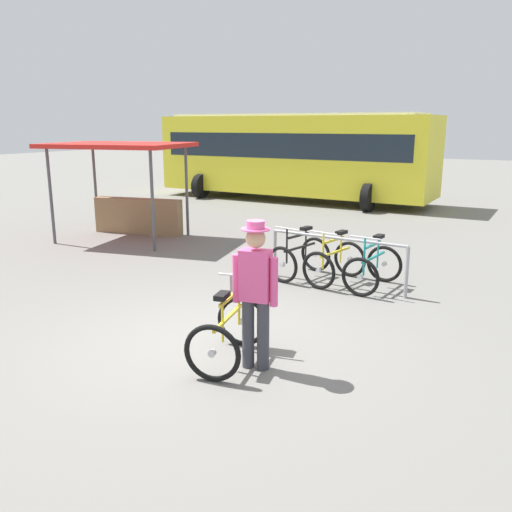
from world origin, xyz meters
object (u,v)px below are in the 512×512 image
Objects in this scene: person_with_featured_bike at (256,289)px; racked_bike_teal at (373,268)px; racked_bike_yellow at (335,262)px; racked_bike_black at (300,257)px; featured_bicycle at (232,320)px; market_stall at (128,180)px; bus_distant at (294,152)px.

racked_bike_teal is at bearing 84.77° from person_with_featured_bike.
person_with_featured_bike reaches higher than racked_bike_yellow.
racked_bike_black is 3.69m from featured_bicycle.
racked_bike_teal is at bearing -4.65° from racked_bike_black.
person_with_featured_bike is 8.05m from market_stall.
racked_bike_teal is 0.12× the size of bus_distant.
racked_bike_black is 0.35× the size of market_stall.
bus_distant reaches higher than racked_bike_black.
racked_bike_teal is at bearing -58.89° from bus_distant.
racked_bike_black and racked_bike_teal have the same top height.
racked_bike_teal is 3.58m from featured_bicycle.
market_stall is at bearing 165.16° from racked_bike_black.
person_with_featured_bike reaches higher than featured_bicycle.
person_with_featured_bike is (0.37, -3.67, 0.58)m from racked_bike_yellow.
featured_bicycle is (-0.71, -3.51, 0.12)m from racked_bike_teal.
bus_distant reaches higher than market_stall.
market_stall is at bearing 166.34° from racked_bike_yellow.
racked_bike_yellow is 10.67m from bus_distant.
market_stall is at bearing 167.27° from racked_bike_teal.
racked_bike_black is 0.12× the size of bus_distant.
market_stall reaches higher than racked_bike_yellow.
racked_bike_black is 5.43m from market_stall.
bus_distant is at bearing 111.04° from featured_bicycle.
person_with_featured_bike is 14.08m from bus_distant.
racked_bike_yellow is at bearing 89.85° from featured_bicycle.
racked_bike_yellow and racked_bike_teal have the same top height.
bus_distant reaches higher than racked_bike_teal.
featured_bicycle reaches higher than racked_bike_teal.
featured_bicycle is at bearing -40.46° from market_stall.
racked_bike_black is at bearing 100.77° from featured_bicycle.
market_stall is (-0.88, -7.91, -0.35)m from bus_distant.
racked_bike_teal is 0.34× the size of market_stall.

